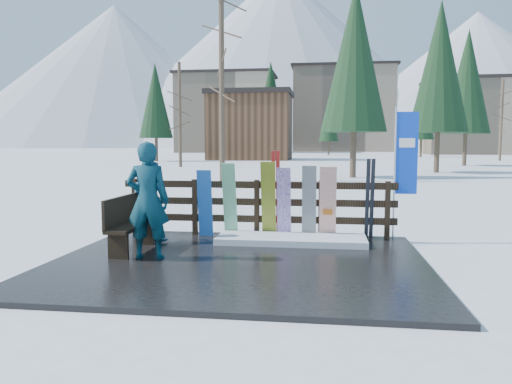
# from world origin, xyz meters

# --- Properties ---
(ground) EXTENTS (700.00, 700.00, 0.00)m
(ground) POSITION_xyz_m (0.00, 0.00, 0.00)
(ground) COLOR white
(ground) RESTS_ON ground
(deck) EXTENTS (6.00, 5.00, 0.08)m
(deck) POSITION_xyz_m (0.00, 0.00, 0.04)
(deck) COLOR black
(deck) RESTS_ON ground
(fence) EXTENTS (5.60, 0.10, 1.15)m
(fence) POSITION_xyz_m (0.00, 2.20, 0.74)
(fence) COLOR black
(fence) RESTS_ON deck
(snow_patch) EXTENTS (2.83, 1.00, 0.12)m
(snow_patch) POSITION_xyz_m (0.75, 1.60, 0.14)
(snow_patch) COLOR white
(snow_patch) RESTS_ON deck
(bench) EXTENTS (0.41, 1.50, 0.97)m
(bench) POSITION_xyz_m (-2.04, 0.44, 0.60)
(bench) COLOR black
(bench) RESTS_ON deck
(snowboard_0) EXTENTS (0.29, 0.20, 1.36)m
(snowboard_0) POSITION_xyz_m (-1.03, 1.98, 0.76)
(snowboard_0) COLOR blue
(snowboard_0) RESTS_ON deck
(snowboard_1) EXTENTS (0.27, 0.38, 1.51)m
(snowboard_1) POSITION_xyz_m (-0.52, 1.98, 0.83)
(snowboard_1) COLOR silver
(snowboard_1) RESTS_ON deck
(snowboard_2) EXTENTS (0.28, 0.40, 1.54)m
(snowboard_2) POSITION_xyz_m (0.26, 1.98, 0.85)
(snowboard_2) COLOR yellow
(snowboard_2) RESTS_ON deck
(snowboard_3) EXTENTS (0.27, 0.33, 1.42)m
(snowboard_3) POSITION_xyz_m (0.57, 1.98, 0.79)
(snowboard_3) COLOR white
(snowboard_3) RESTS_ON deck
(snowboard_4) EXTENTS (0.28, 0.23, 1.46)m
(snowboard_4) POSITION_xyz_m (1.07, 1.98, 0.81)
(snowboard_4) COLOR black
(snowboard_4) RESTS_ON deck
(snowboard_5) EXTENTS (0.33, 0.32, 1.45)m
(snowboard_5) POSITION_xyz_m (1.43, 1.98, 0.80)
(snowboard_5) COLOR white
(snowboard_5) RESTS_ON deck
(ski_pair_a) EXTENTS (0.16, 0.22, 1.75)m
(ski_pair_a) POSITION_xyz_m (0.40, 2.05, 0.95)
(ski_pair_a) COLOR #B41B16
(ski_pair_a) RESTS_ON deck
(ski_pair_b) EXTENTS (0.17, 0.30, 1.60)m
(ski_pair_b) POSITION_xyz_m (2.24, 2.05, 0.88)
(ski_pair_b) COLOR black
(ski_pair_b) RESTS_ON deck
(rental_flag) EXTENTS (0.45, 0.04, 2.60)m
(rental_flag) POSITION_xyz_m (2.89, 2.25, 1.69)
(rental_flag) COLOR silver
(rental_flag) RESTS_ON deck
(person_front) EXTENTS (0.74, 0.52, 1.92)m
(person_front) POSITION_xyz_m (-1.49, -0.05, 1.04)
(person_front) COLOR #105658
(person_front) RESTS_ON deck
(person_back) EXTENTS (0.88, 0.76, 1.57)m
(person_back) POSITION_xyz_m (-1.97, 1.31, 0.87)
(person_back) COLOR navy
(person_back) RESTS_ON deck
(resort_buildings) EXTENTS (73.00, 87.60, 22.60)m
(resort_buildings) POSITION_xyz_m (1.03, 115.41, 9.81)
(resort_buildings) COLOR tan
(resort_buildings) RESTS_ON ground
(trees) EXTENTS (42.07, 68.94, 12.47)m
(trees) POSITION_xyz_m (2.72, 49.85, 5.60)
(trees) COLOR #382B1E
(trees) RESTS_ON ground
(mountains) EXTENTS (520.00, 260.00, 120.00)m
(mountains) POSITION_xyz_m (-10.50, 328.41, 50.20)
(mountains) COLOR white
(mountains) RESTS_ON ground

